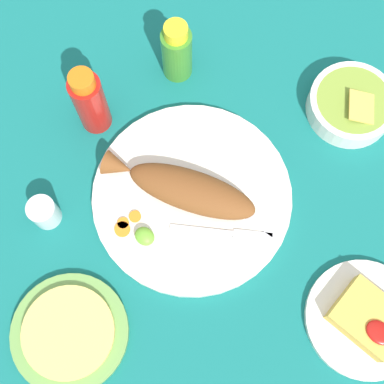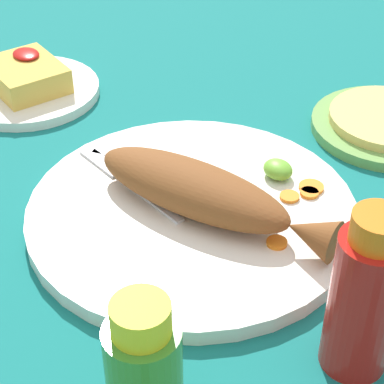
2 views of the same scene
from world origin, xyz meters
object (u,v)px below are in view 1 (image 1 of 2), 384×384
hot_sauce_bottle_green (177,52)px  side_plate_fries (364,319)px  fork_far (228,233)px  salt_cup (45,213)px  fried_fish (184,188)px  hot_sauce_bottle_red (89,103)px  guacamole_bowl (351,104)px  fork_near (242,211)px  main_plate (192,197)px  tortilla_plate (68,331)px

hot_sauce_bottle_green → side_plate_fries: 0.60m
fork_far → salt_cup: (-0.28, -0.19, 0.01)m
fork_far → hot_sauce_bottle_green: hot_sauce_bottle_green is taller
fried_fish → hot_sauce_bottle_red: hot_sauce_bottle_red is taller
hot_sauce_bottle_green → guacamole_bowl: 0.35m
fork_near → salt_cup: bearing=-143.2°
salt_cup → side_plate_fries: bearing=22.5°
hot_sauce_bottle_green → main_plate: bearing=-43.2°
hot_sauce_bottle_red → tortilla_plate: size_ratio=0.81×
hot_sauce_bottle_red → salt_cup: 0.22m
fried_fish → salt_cup: size_ratio=4.99×
main_plate → salt_cup: bearing=-131.6°
main_plate → fried_fish: size_ratio=1.28×
fried_fish → guacamole_bowl: (0.13, 0.34, -0.02)m
hot_sauce_bottle_red → salt_cup: (0.07, -0.20, -0.05)m
main_plate → side_plate_fries: bearing=4.2°
guacamole_bowl → tortilla_plate: size_ratio=0.82×
hot_sauce_bottle_green → tortilla_plate: hot_sauce_bottle_green is taller
fork_far → hot_sauce_bottle_red: hot_sauce_bottle_red is taller
side_plate_fries → tortilla_plate: (-0.37, -0.35, 0.00)m
guacamole_bowl → tortilla_plate: guacamole_bowl is taller
fried_fish → salt_cup: (-0.16, -0.20, -0.02)m
fork_far → hot_sauce_bottle_red: bearing=144.3°
main_plate → guacamole_bowl: guacamole_bowl is taller
salt_cup → tortilla_plate: bearing=-34.8°
hot_sauce_bottle_red → side_plate_fries: hot_sauce_bottle_red is taller
side_plate_fries → fork_far: bearing=-171.9°
tortilla_plate → salt_cup: bearing=145.2°
fork_near → guacamole_bowl: 0.30m
fried_fish → main_plate: bearing=0.0°
fried_fish → guacamole_bowl: fried_fish is taller
fork_far → guacamole_bowl: guacamole_bowl is taller
hot_sauce_bottle_green → guacamole_bowl: hot_sauce_bottle_green is taller
hot_sauce_bottle_red → side_plate_fries: size_ratio=0.81×
fork_near → fried_fish: bearing=-162.8°
hot_sauce_bottle_green → salt_cup: 0.39m
fork_far → fried_fish: bearing=142.3°
hot_sauce_bottle_green → guacamole_bowl: (0.31, 0.15, -0.04)m
fork_near → hot_sauce_bottle_red: bearing=-178.1°
main_plate → tortilla_plate: (-0.00, -0.32, -0.00)m
hot_sauce_bottle_red → tortilla_plate: 0.41m
salt_cup → guacamole_bowl: (0.29, 0.54, -0.00)m
hot_sauce_bottle_green → hot_sauce_bottle_red: bearing=-103.6°
tortilla_plate → hot_sauce_bottle_green: bearing=111.1°
main_plate → tortilla_plate: size_ratio=1.82×
fork_far → tortilla_plate: 0.33m
main_plate → guacamole_bowl: 0.36m
fried_fish → tortilla_plate: fried_fish is taller
hot_sauce_bottle_red → salt_cup: bearing=-71.1°
fork_far → guacamole_bowl: size_ratio=0.96×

